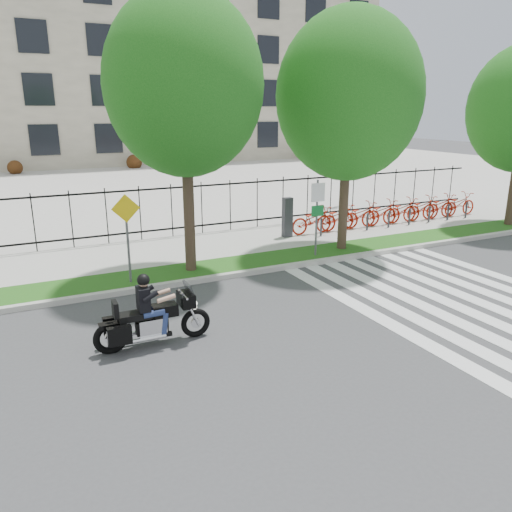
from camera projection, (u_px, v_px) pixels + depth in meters
name	position (u px, v px, depth m)	size (l,w,h in m)	color
ground	(295.00, 332.00, 11.20)	(120.00, 120.00, 0.00)	#3C3C3F
curb	(225.00, 276.00, 14.70)	(60.00, 0.20, 0.15)	#B0AFA6
grass_verge	(214.00, 268.00, 15.44)	(60.00, 1.50, 0.15)	#1E5715
sidewalk	(188.00, 249.00, 17.59)	(60.00, 3.50, 0.15)	#A6A39B
plaza	(101.00, 185.00, 32.70)	(80.00, 34.00, 0.10)	#A6A39B
crosswalk_stripes	(452.00, 297.00, 13.24)	(5.70, 8.00, 0.01)	silver
iron_fence	(172.00, 210.00, 18.79)	(30.00, 0.06, 2.00)	black
office_building	(55.00, 53.00, 47.05)	(60.00, 21.90, 20.15)	gray
lamp_post_right	(347.00, 143.00, 24.86)	(1.06, 0.70, 4.25)	black
street_tree_1	(184.00, 85.00, 13.61)	(4.39, 4.39, 7.84)	#36281D
street_tree_2	(349.00, 96.00, 16.01)	(4.72, 4.72, 7.79)	#36281D
bike_share_station	(390.00, 212.00, 20.96)	(10.07, 0.89, 1.50)	#2D2D33
sign_pole_regulatory	(317.00, 208.00, 16.12)	(0.50, 0.09, 2.50)	#59595B
sign_pole_warning	(127.00, 227.00, 13.53)	(0.78, 0.09, 2.49)	#59595B
motorcycle_rider	(153.00, 317.00, 10.41)	(2.50, 0.74, 1.93)	black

